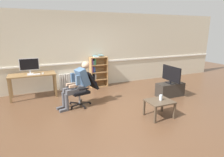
{
  "coord_description": "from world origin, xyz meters",
  "views": [
    {
      "loc": [
        -1.94,
        -3.93,
        2.06
      ],
      "look_at": [
        0.15,
        0.85,
        0.7
      ],
      "focal_mm": 29.65,
      "sensor_mm": 36.0,
      "label": 1
    }
  ],
  "objects": [
    {
      "name": "drinking_glass",
      "position": [
        0.83,
        -0.55,
        0.49
      ],
      "size": [
        0.07,
        0.07,
        0.13
      ],
      "primitive_type": "cylinder",
      "color": "silver",
      "rests_on": "coffee_table"
    },
    {
      "name": "tv_screen",
      "position": [
        2.04,
        0.51,
        0.72
      ],
      "size": [
        0.21,
        0.81,
        0.55
      ],
      "rotation": [
        0.0,
        0.0,
        1.55
      ],
      "color": "black",
      "rests_on": "tv_stand"
    },
    {
      "name": "imac_monitor",
      "position": [
        -2.03,
        2.23,
        1.03
      ],
      "size": [
        0.58,
        0.14,
        0.48
      ],
      "color": "silver",
      "rests_on": "computer_desk"
    },
    {
      "name": "computer_desk",
      "position": [
        -1.98,
        2.15,
        0.65
      ],
      "size": [
        1.37,
        0.59,
        0.76
      ],
      "color": "olive",
      "rests_on": "ground_plane"
    },
    {
      "name": "computer_mouse",
      "position": [
        -1.67,
        2.03,
        0.77
      ],
      "size": [
        0.06,
        0.1,
        0.03
      ],
      "primitive_type": "cube",
      "color": "white",
      "rests_on": "computer_desk"
    },
    {
      "name": "ground_plane",
      "position": [
        0.0,
        0.0,
        0.0
      ],
      "size": [
        18.0,
        18.0,
        0.0
      ],
      "primitive_type": "plane",
      "color": "brown"
    },
    {
      "name": "radiator",
      "position": [
        -0.76,
        2.54,
        0.29
      ],
      "size": [
        0.74,
        0.08,
        0.58
      ],
      "color": "white",
      "rests_on": "ground_plane"
    },
    {
      "name": "back_wall",
      "position": [
        0.0,
        2.65,
        1.35
      ],
      "size": [
        12.0,
        0.13,
        2.7
      ],
      "color": "beige",
      "rests_on": "ground_plane"
    },
    {
      "name": "bookshelf",
      "position": [
        0.24,
        2.44,
        0.57
      ],
      "size": [
        0.65,
        0.29,
        1.2
      ],
      "color": "#AD7F4C",
      "rests_on": "ground_plane"
    },
    {
      "name": "office_chair",
      "position": [
        -0.66,
        0.93,
        0.52
      ],
      "size": [
        0.85,
        0.65,
        0.95
      ],
      "rotation": [
        0.0,
        0.0,
        -1.35
      ],
      "color": "black",
      "rests_on": "ground_plane"
    },
    {
      "name": "keyboard",
      "position": [
        -1.93,
        2.01,
        0.77
      ],
      "size": [
        0.36,
        0.12,
        0.02
      ],
      "primitive_type": "cube",
      "color": "silver",
      "rests_on": "computer_desk"
    },
    {
      "name": "tv_stand",
      "position": [
        2.04,
        0.51,
        0.22
      ],
      "size": [
        0.88,
        0.39,
        0.43
      ],
      "color": "#2D2823",
      "rests_on": "ground_plane"
    },
    {
      "name": "coffee_table",
      "position": [
        0.78,
        -0.57,
        0.36
      ],
      "size": [
        0.62,
        0.52,
        0.42
      ],
      "color": "#4C3D2D",
      "rests_on": "ground_plane"
    },
    {
      "name": "person_seated",
      "position": [
        -0.86,
        0.88,
        0.66
      ],
      "size": [
        0.96,
        0.51,
        1.24
      ],
      "rotation": [
        0.0,
        0.0,
        -1.35
      ],
      "color": "#4C4C51",
      "rests_on": "ground_plane"
    }
  ]
}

